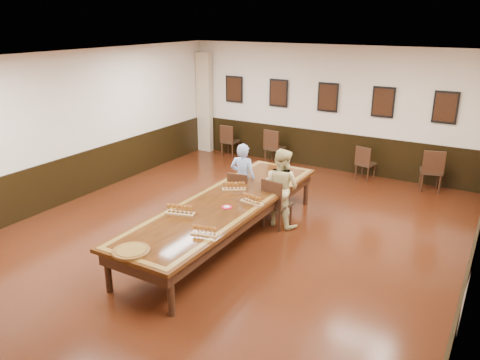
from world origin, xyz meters
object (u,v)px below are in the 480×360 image
Objects in this scene: person_woman at (281,188)px; conference_table at (226,209)px; chair_woman at (278,203)px; person_man at (243,178)px; carved_platter at (131,251)px; chair_man at (241,193)px; spare_chair_b at (275,147)px; spare_chair_d at (431,170)px; spare_chair_c at (366,163)px; spare_chair_a at (230,140)px.

person_woman is 1.24m from conference_table.
chair_woman is 0.67× the size of person_man.
chair_man is at bearing 94.06° from carved_platter.
spare_chair_b is (-1.86, 3.63, 0.00)m from chair_woman.
chair_woman is at bearing 61.22° from conference_table.
carved_platter is (0.24, -3.45, 0.31)m from chair_man.
spare_chair_d is at bearing -112.05° from chair_woman.
spare_chair_c is 1.53m from spare_chair_d.
chair_woman and spare_chair_b have the same top height.
person_woman reaches higher than chair_woman.
chair_woman reaches higher than spare_chair_a.
chair_woman is 1.00× the size of spare_chair_b.
spare_chair_a is at bearing 1.45° from spare_chair_b.
conference_table is at bearing 72.08° from person_woman.
spare_chair_c is at bearing -15.59° from spare_chair_d.
spare_chair_b is 0.64× the size of person_woman.
spare_chair_d reaches higher than chair_woman.
chair_woman is 3.68m from spare_chair_c.
spare_chair_d reaches higher than spare_chair_a.
conference_table is at bearing 100.18° from chair_man.
chair_woman is at bearing 155.80° from person_man.
spare_chair_d is at bearing -112.60° from person_woman.
conference_table is at bearing 110.11° from spare_chair_b.
person_woman is (0.93, -0.08, 0.31)m from chair_man.
chair_man is 3.57m from spare_chair_b.
spare_chair_a is 4.92m from person_woman.
spare_chair_c is at bearing 79.04° from carved_platter.
person_woman is 3.44m from carved_platter.
spare_chair_b is 4.00m from person_woman.
person_woman is (0.95, -0.18, 0.03)m from person_man.
chair_woman is at bearing 92.12° from spare_chair_c.
spare_chair_d is 5.35m from conference_table.
conference_table is (-0.54, -0.99, 0.12)m from chair_woman.
spare_chair_d is at bearing 59.24° from conference_table.
carved_platter is (0.26, -3.55, 0.04)m from person_man.
spare_chair_a is (-2.42, 3.52, 0.00)m from chair_man.
chair_woman is 1.14× the size of spare_chair_c.
conference_table is 8.98× the size of carved_platter.
person_man reaches higher than conference_table.
spare_chair_a reaches higher than carved_platter.
conference_table is at bearing 70.45° from chair_woman.
spare_chair_a reaches higher than conference_table.
chair_man is 0.92× the size of spare_chair_d.
conference_table is at bearing 87.82° from spare_chair_c.
person_man is (2.40, -3.42, 0.27)m from spare_chair_a.
spare_chair_d is (4.04, -0.03, 0.01)m from spare_chair_b.
conference_table is (1.31, -4.62, 0.12)m from spare_chair_b.
chair_woman is (0.92, -0.18, 0.03)m from chair_man.
spare_chair_b is 0.67× the size of person_man.
spare_chair_d reaches higher than conference_table.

